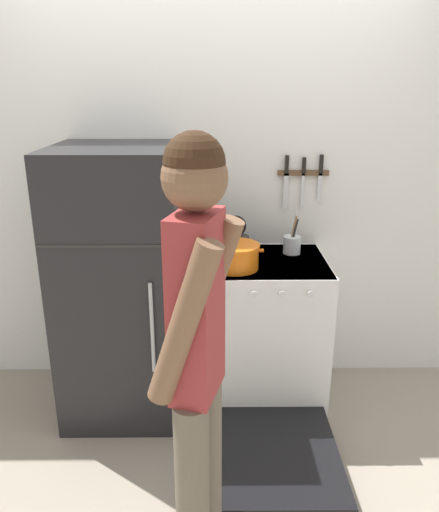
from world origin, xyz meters
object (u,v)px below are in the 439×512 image
at_px(utensil_jar, 292,244).
at_px(refrigerator, 123,284).
at_px(stove_range, 261,334).
at_px(tea_kettle, 235,242).
at_px(person, 197,355).
at_px(dutch_oven_pot, 235,256).

bearing_deg(utensil_jar, refrigerator, -170.02).
xyz_separation_m(stove_range, tea_kettle, (-0.15, 0.16, 0.53)).
relative_size(refrigerator, stove_range, 1.16).
height_order(stove_range, utensil_jar, utensil_jar).
distance_m(utensil_jar, person, 1.44).
height_order(tea_kettle, utensil_jar, utensil_jar).
xyz_separation_m(dutch_oven_pot, utensil_jar, (0.35, 0.26, -0.01)).
relative_size(utensil_jar, person, 0.15).
xyz_separation_m(refrigerator, stove_range, (0.81, 0.01, -0.33)).
bearing_deg(person, dutch_oven_pot, 6.66).
relative_size(refrigerator, utensil_jar, 5.93).
height_order(dutch_oven_pot, person, person).
xyz_separation_m(stove_range, person, (-0.34, -1.17, 0.55)).
bearing_deg(dutch_oven_pot, refrigerator, 172.89).
height_order(stove_range, person, person).
bearing_deg(refrigerator, stove_range, 0.41).
bearing_deg(utensil_jar, dutch_oven_pot, -144.12).
height_order(refrigerator, dutch_oven_pot, refrigerator).
height_order(refrigerator, tea_kettle, refrigerator).
bearing_deg(stove_range, person, -106.02).
bearing_deg(stove_range, refrigerator, -179.59).
bearing_deg(refrigerator, tea_kettle, 14.46).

